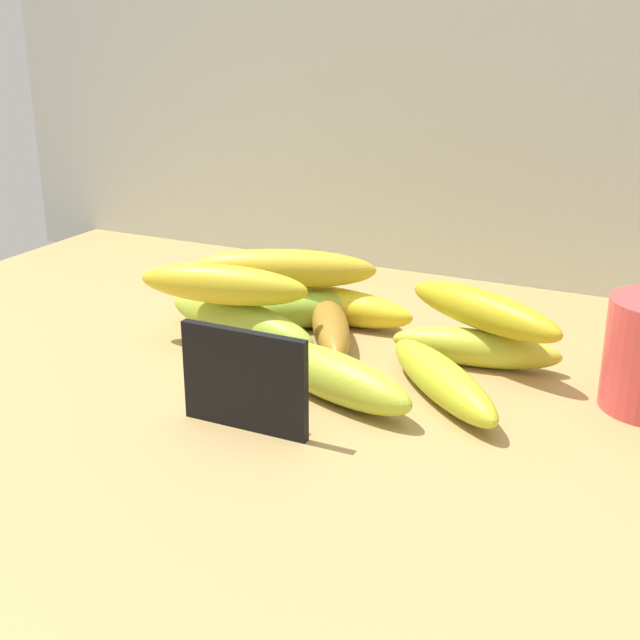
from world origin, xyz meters
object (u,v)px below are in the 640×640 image
(banana_1, at_px, (288,311))
(banana_6, at_px, (336,306))
(banana_9, at_px, (284,269))
(chalkboard_sign, at_px, (245,384))
(banana_2, at_px, (475,348))
(banana_0, at_px, (239,321))
(banana_8, at_px, (223,284))
(banana_4, at_px, (331,327))
(banana_3, at_px, (442,380))
(banana_5, at_px, (332,376))
(banana_7, at_px, (483,310))

(banana_1, relative_size, banana_6, 1.15)
(banana_1, bearing_deg, banana_6, 43.63)
(banana_1, bearing_deg, banana_9, 129.73)
(chalkboard_sign, relative_size, banana_2, 0.69)
(banana_0, xyz_separation_m, banana_2, (0.23, 0.04, -0.00))
(chalkboard_sign, distance_m, banana_8, 0.19)
(banana_1, xyz_separation_m, banana_9, (-0.01, 0.01, 0.04))
(banana_1, distance_m, banana_4, 0.06)
(banana_3, relative_size, banana_9, 0.90)
(banana_5, xyz_separation_m, banana_6, (-0.08, 0.17, -0.00))
(chalkboard_sign, xyz_separation_m, banana_5, (0.04, 0.08, -0.02))
(banana_3, bearing_deg, banana_9, 152.11)
(chalkboard_sign, relative_size, banana_7, 0.62)
(banana_2, xyz_separation_m, banana_3, (-0.00, -0.09, 0.00))
(banana_9, bearing_deg, chalkboard_sign, -68.97)
(banana_6, bearing_deg, banana_2, -16.12)
(banana_1, xyz_separation_m, banana_5, (0.12, -0.14, 0.00))
(banana_0, bearing_deg, banana_4, 22.01)
(banana_5, bearing_deg, banana_2, 54.26)
(banana_2, xyz_separation_m, banana_4, (-0.15, -0.01, 0.00))
(banana_3, relative_size, banana_6, 1.00)
(banana_3, bearing_deg, banana_7, 85.79)
(banana_0, relative_size, banana_4, 1.23)
(chalkboard_sign, height_order, banana_7, chalkboard_sign)
(banana_1, height_order, banana_5, banana_5)
(banana_2, height_order, banana_7, banana_7)
(banana_2, bearing_deg, banana_8, -166.27)
(banana_5, height_order, banana_8, banana_8)
(banana_1, bearing_deg, banana_3, -26.01)
(banana_2, height_order, banana_4, same)
(banana_1, height_order, banana_6, same)
(banana_7, relative_size, banana_9, 0.92)
(banana_4, distance_m, banana_7, 0.15)
(chalkboard_sign, xyz_separation_m, banana_1, (-0.08, 0.22, -0.02))
(banana_5, bearing_deg, banana_7, 54.67)
(banana_2, bearing_deg, banana_4, -175.94)
(banana_9, bearing_deg, banana_0, -100.48)
(banana_1, xyz_separation_m, banana_8, (-0.03, -0.07, 0.04))
(banana_2, distance_m, banana_7, 0.04)
(banana_3, xyz_separation_m, banana_8, (-0.24, 0.03, 0.05))
(banana_4, relative_size, banana_9, 0.83)
(chalkboard_sign, relative_size, banana_5, 0.62)
(banana_1, xyz_separation_m, banana_7, (0.21, -0.01, 0.03))
(banana_5, bearing_deg, banana_4, 115.75)
(banana_3, height_order, banana_5, banana_5)
(banana_2, distance_m, banana_8, 0.25)
(chalkboard_sign, bearing_deg, banana_9, 111.03)
(banana_6, relative_size, banana_9, 0.91)
(chalkboard_sign, bearing_deg, banana_6, 98.60)
(banana_7, bearing_deg, banana_8, -165.05)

